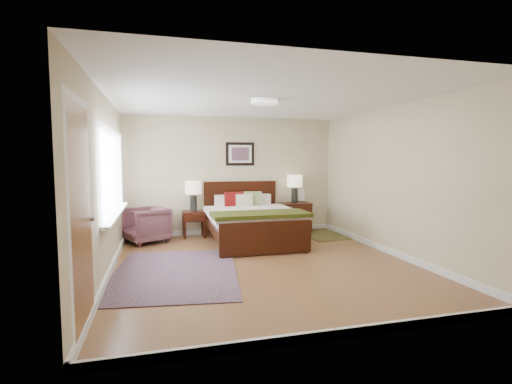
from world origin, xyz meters
TOP-DOWN VIEW (x-y plane):
  - floor at (0.00, 0.00)m, footprint 5.00×5.00m
  - back_wall at (0.00, 2.50)m, footprint 4.50×0.04m
  - front_wall at (0.00, -2.50)m, footprint 4.50×0.04m
  - left_wall at (-2.25, 0.00)m, footprint 0.04×5.00m
  - right_wall at (2.25, 0.00)m, footprint 0.04×5.00m
  - ceiling at (0.00, 0.00)m, footprint 4.50×5.00m
  - window at (-2.20, 0.70)m, footprint 0.11×2.72m
  - door at (-2.23, -1.75)m, footprint 0.06×1.00m
  - ceil_fixture at (0.00, 0.00)m, footprint 0.44×0.44m
  - bed at (0.16, 1.49)m, footprint 1.71×2.06m
  - wall_art at (0.16, 2.47)m, footprint 0.62×0.05m
  - nightstand_left at (-0.86, 2.25)m, footprint 0.46×0.41m
  - nightstand_right at (1.35, 2.26)m, footprint 0.65×0.49m
  - lamp_left at (-0.86, 2.27)m, footprint 0.33×0.33m
  - lamp_right at (1.35, 2.27)m, footprint 0.33×0.33m
  - armchair at (-1.80, 2.00)m, footprint 0.99×0.98m
  - rug_persian at (-1.35, -0.12)m, footprint 2.01×2.62m
  - rug_navy at (1.80, 1.80)m, footprint 0.93×1.30m

SIDE VIEW (x-z plane):
  - floor at x=0.00m, z-range 0.00..0.00m
  - rug_persian at x=-1.35m, z-range 0.00..0.01m
  - rug_navy at x=1.80m, z-range 0.00..0.01m
  - armchair at x=-1.80m, z-range 0.00..0.68m
  - nightstand_right at x=1.35m, z-range 0.06..0.71m
  - nightstand_left at x=-0.86m, z-range 0.15..0.70m
  - bed at x=0.16m, z-range -0.04..1.07m
  - lamp_left at x=-0.86m, z-range 0.67..1.28m
  - door at x=-2.23m, z-range -0.02..2.16m
  - lamp_right at x=1.35m, z-range 0.77..1.38m
  - back_wall at x=0.00m, z-range 0.00..2.50m
  - front_wall at x=0.00m, z-range 0.00..2.50m
  - left_wall at x=-2.25m, z-range 0.00..2.50m
  - right_wall at x=2.25m, z-range 0.00..2.50m
  - window at x=-2.20m, z-range 0.72..2.04m
  - wall_art at x=0.16m, z-range 1.47..1.97m
  - ceil_fixture at x=0.00m, z-range 2.43..2.50m
  - ceiling at x=0.00m, z-range 2.49..2.51m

